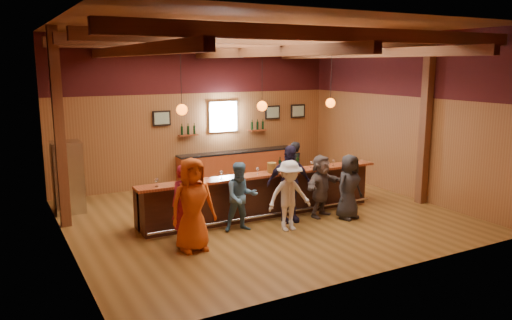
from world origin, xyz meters
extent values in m
plane|color=brown|center=(0.00, 0.00, 0.00)|extent=(9.00, 9.00, 0.00)
cube|color=brown|center=(0.00, 4.00, 2.25)|extent=(9.00, 0.04, 4.50)
cube|color=brown|center=(0.00, -4.00, 2.25)|extent=(9.00, 0.04, 4.50)
cube|color=brown|center=(-4.50, 0.00, 2.25)|extent=(0.04, 8.00, 4.50)
cube|color=brown|center=(4.50, 0.00, 2.25)|extent=(0.04, 8.00, 4.50)
cube|color=brown|center=(0.00, 0.00, 4.50)|extent=(9.00, 8.00, 0.04)
cube|color=#3A0F10|center=(0.00, 3.98, 3.65)|extent=(9.00, 0.01, 1.70)
cube|color=#3A0F10|center=(-4.48, 0.00, 3.65)|extent=(0.01, 8.00, 1.70)
cube|color=#3A0F10|center=(4.48, 0.00, 3.65)|extent=(0.01, 8.00, 1.70)
cube|color=#562E18|center=(-4.35, 1.50, 2.25)|extent=(0.22, 0.22, 4.50)
cube|color=#562E18|center=(4.35, -1.00, 2.25)|extent=(0.22, 0.22, 4.50)
cube|color=#562E18|center=(0.00, -3.00, 4.20)|extent=(8.80, 0.20, 0.25)
cube|color=#562E18|center=(0.00, -1.00, 4.20)|extent=(8.80, 0.20, 0.25)
cube|color=#562E18|center=(0.00, 1.00, 4.20)|extent=(8.80, 0.20, 0.25)
cube|color=#562E18|center=(0.00, 3.00, 4.20)|extent=(8.80, 0.20, 0.25)
cube|color=#562E18|center=(-3.00, 0.00, 3.95)|extent=(0.18, 7.80, 0.22)
cube|color=#562E18|center=(0.00, 0.00, 3.95)|extent=(0.18, 7.80, 0.22)
cube|color=#562E18|center=(3.00, 0.00, 3.95)|extent=(0.18, 7.80, 0.22)
cube|color=black|center=(0.00, 0.00, 0.53)|extent=(6.00, 0.60, 1.05)
cube|color=maroon|center=(0.00, -0.18, 1.08)|extent=(6.30, 0.50, 0.06)
cube|color=black|center=(0.00, 0.38, 0.93)|extent=(6.00, 0.48, 0.05)
cube|color=black|center=(0.00, 0.38, 0.45)|extent=(6.00, 0.48, 0.90)
cube|color=silver|center=(2.00, 0.38, 0.88)|extent=(0.45, 0.40, 0.14)
cube|color=silver|center=(2.50, 0.38, 0.88)|extent=(0.45, 0.40, 0.14)
cylinder|color=silver|center=(0.00, -0.42, 0.15)|extent=(6.00, 0.06, 0.06)
cube|color=maroon|center=(1.20, 3.72, 0.45)|extent=(4.00, 0.50, 0.90)
cube|color=black|center=(1.20, 3.72, 0.93)|extent=(4.00, 0.52, 0.05)
cube|color=silver|center=(0.80, 3.95, 2.05)|extent=(0.95, 0.08, 0.95)
cube|color=white|center=(0.80, 3.90, 2.05)|extent=(0.78, 0.01, 0.78)
cube|color=black|center=(-1.20, 3.94, 2.10)|extent=(0.55, 0.04, 0.45)
cube|color=silver|center=(-1.20, 3.92, 2.10)|extent=(0.45, 0.01, 0.35)
cube|color=black|center=(2.60, 3.94, 2.10)|extent=(0.55, 0.04, 0.45)
cube|color=silver|center=(2.60, 3.92, 2.10)|extent=(0.45, 0.01, 0.35)
cube|color=black|center=(3.60, 3.94, 2.10)|extent=(0.55, 0.04, 0.45)
cube|color=silver|center=(3.60, 3.92, 2.10)|extent=(0.45, 0.01, 0.35)
cube|color=maroon|center=(-0.40, 3.88, 1.55)|extent=(0.60, 0.18, 0.04)
cylinder|color=black|center=(-0.60, 3.88, 1.70)|extent=(0.07, 0.07, 0.26)
cylinder|color=black|center=(-0.40, 3.88, 1.70)|extent=(0.07, 0.07, 0.26)
cylinder|color=black|center=(-0.20, 3.88, 1.70)|extent=(0.07, 0.07, 0.26)
cube|color=maroon|center=(2.00, 3.88, 1.55)|extent=(0.60, 0.18, 0.04)
cylinder|color=black|center=(1.80, 3.88, 1.70)|extent=(0.07, 0.07, 0.26)
cylinder|color=black|center=(2.00, 3.88, 1.70)|extent=(0.07, 0.07, 0.26)
cylinder|color=black|center=(2.20, 3.88, 1.70)|extent=(0.07, 0.07, 0.26)
cylinder|color=black|center=(-2.00, 0.00, 3.33)|extent=(0.01, 0.01, 1.25)
sphere|color=#FF5F0C|center=(-2.00, 0.00, 2.70)|extent=(0.24, 0.24, 0.24)
cylinder|color=black|center=(0.00, 0.00, 3.33)|extent=(0.01, 0.01, 1.25)
sphere|color=#FF5F0C|center=(0.00, 0.00, 2.70)|extent=(0.24, 0.24, 0.24)
cylinder|color=black|center=(2.00, 0.00, 3.33)|extent=(0.01, 0.01, 1.25)
sphere|color=#FF5F0C|center=(2.00, 0.00, 2.70)|extent=(0.24, 0.24, 0.24)
cube|color=silver|center=(-4.10, 2.60, 0.90)|extent=(0.70, 0.70, 1.80)
imported|color=#C04912|center=(-2.32, -1.34, 0.94)|extent=(0.93, 0.61, 1.89)
imported|color=maroon|center=(-2.29, -0.86, 0.83)|extent=(0.65, 0.47, 1.65)
imported|color=teal|center=(-0.94, -0.74, 0.78)|extent=(0.86, 0.72, 1.56)
imported|color=silver|center=(0.01, -1.23, 0.80)|extent=(1.07, 0.67, 1.60)
imported|color=#201B36|center=(0.35, -0.67, 0.92)|extent=(1.15, 0.67, 1.83)
imported|color=#5F514C|center=(1.25, -0.71, 0.77)|extent=(1.49, 0.94, 1.53)
imported|color=#272729|center=(1.74, -1.17, 0.79)|extent=(0.85, 0.64, 1.57)
imported|color=black|center=(1.66, 1.14, 0.78)|extent=(0.64, 0.49, 1.57)
cylinder|color=olive|center=(0.17, -0.18, 1.23)|extent=(0.22, 0.22, 0.24)
cylinder|color=black|center=(0.47, -0.06, 1.23)|extent=(0.07, 0.07, 0.25)
cylinder|color=black|center=(0.47, -0.06, 1.40)|extent=(0.02, 0.02, 0.09)
cylinder|color=black|center=(0.99, -0.05, 1.24)|extent=(0.08, 0.08, 0.26)
cylinder|color=black|center=(0.99, -0.05, 1.42)|extent=(0.03, 0.03, 0.09)
cylinder|color=silver|center=(-2.69, -0.22, 1.11)|extent=(0.07, 0.07, 0.01)
cylinder|color=silver|center=(-2.69, -0.22, 1.17)|extent=(0.01, 0.01, 0.10)
sphere|color=silver|center=(-2.69, -0.22, 1.25)|extent=(0.08, 0.08, 0.08)
cylinder|color=silver|center=(-2.02, -0.19, 1.11)|extent=(0.07, 0.07, 0.01)
cylinder|color=silver|center=(-2.02, -0.19, 1.17)|extent=(0.01, 0.01, 0.10)
sphere|color=silver|center=(-2.02, -0.19, 1.25)|extent=(0.08, 0.08, 0.08)
cylinder|color=silver|center=(-1.64, -0.13, 1.11)|extent=(0.07, 0.07, 0.01)
cylinder|color=silver|center=(-1.64, -0.13, 1.17)|extent=(0.01, 0.01, 0.10)
sphere|color=silver|center=(-1.64, -0.13, 1.25)|extent=(0.08, 0.08, 0.08)
cylinder|color=silver|center=(-1.18, -0.23, 1.11)|extent=(0.08, 0.08, 0.01)
cylinder|color=silver|center=(-1.18, -0.23, 1.17)|extent=(0.01, 0.01, 0.11)
sphere|color=silver|center=(-1.18, -0.23, 1.27)|extent=(0.09, 0.09, 0.09)
cylinder|color=silver|center=(-0.21, -0.17, 1.11)|extent=(0.07, 0.07, 0.01)
cylinder|color=silver|center=(-0.21, -0.17, 1.16)|extent=(0.01, 0.01, 0.09)
sphere|color=silver|center=(-0.21, -0.17, 1.24)|extent=(0.08, 0.08, 0.08)
cylinder|color=silver|center=(0.71, -0.19, 1.11)|extent=(0.07, 0.07, 0.01)
cylinder|color=silver|center=(0.71, -0.19, 1.17)|extent=(0.01, 0.01, 0.10)
sphere|color=silver|center=(0.71, -0.19, 1.26)|extent=(0.08, 0.08, 0.08)
cylinder|color=silver|center=(1.33, -0.17, 1.11)|extent=(0.06, 0.06, 0.01)
cylinder|color=silver|center=(1.33, -0.17, 1.16)|extent=(0.01, 0.01, 0.09)
sphere|color=silver|center=(1.33, -0.17, 1.24)|extent=(0.07, 0.07, 0.07)
cylinder|color=silver|center=(1.97, -0.23, 1.11)|extent=(0.07, 0.07, 0.01)
cylinder|color=silver|center=(1.97, -0.23, 1.16)|extent=(0.01, 0.01, 0.09)
sphere|color=silver|center=(1.97, -0.23, 1.24)|extent=(0.07, 0.07, 0.07)
camera|label=1|loc=(-5.76, -10.30, 3.68)|focal=35.00mm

